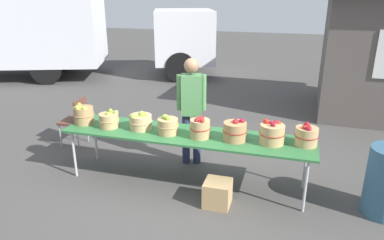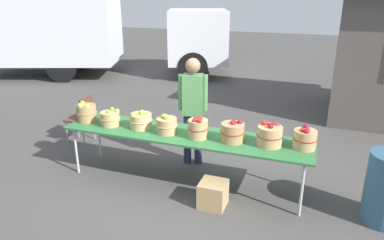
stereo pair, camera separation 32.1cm
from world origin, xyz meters
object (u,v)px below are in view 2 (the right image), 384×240
at_px(apple_basket_green_3, 167,125).
at_px(apple_basket_red_1, 233,132).
at_px(apple_basket_green_0, 86,112).
at_px(box_truck, 84,28).
at_px(market_table, 185,136).
at_px(produce_crate, 213,194).
at_px(apple_basket_green_1, 110,118).
at_px(apple_basket_red_3, 305,139).
at_px(apple_basket_red_2, 270,135).
at_px(vendor_adult, 193,104).
at_px(apple_basket_red_0, 198,128).
at_px(folding_chair, 82,116).
at_px(apple_basket_green_2, 141,120).

relative_size(apple_basket_green_3, apple_basket_red_1, 0.93).
relative_size(apple_basket_green_0, box_truck, 0.04).
xyz_separation_m(market_table, apple_basket_green_0, (-1.58, -0.02, 0.17)).
height_order(market_table, produce_crate, market_table).
xyz_separation_m(apple_basket_green_1, apple_basket_red_3, (2.74, 0.12, 0.02)).
height_order(apple_basket_green_1, box_truck, box_truck).
xyz_separation_m(apple_basket_red_1, produce_crate, (-0.12, -0.42, -0.72)).
relative_size(apple_basket_green_3, apple_basket_red_2, 0.90).
height_order(apple_basket_green_1, apple_basket_red_2, apple_basket_red_2).
height_order(market_table, apple_basket_red_1, apple_basket_red_1).
relative_size(apple_basket_red_2, apple_basket_red_3, 1.10).
bearing_deg(market_table, apple_basket_green_3, -166.44).
bearing_deg(market_table, vendor_adult, 99.23).
bearing_deg(vendor_adult, produce_crate, 106.60).
relative_size(apple_basket_green_3, apple_basket_red_0, 0.98).
bearing_deg(vendor_adult, apple_basket_red_1, 125.47).
bearing_deg(produce_crate, box_truck, 135.86).
bearing_deg(apple_basket_red_0, market_table, 163.20).
bearing_deg(folding_chair, apple_basket_green_2, 62.19).
xyz_separation_m(folding_chair, produce_crate, (2.82, -1.18, -0.34)).
height_order(apple_basket_green_3, produce_crate, apple_basket_green_3).
bearing_deg(apple_basket_green_3, apple_basket_red_2, 2.33).
distance_m(apple_basket_green_0, apple_basket_red_0, 1.80).
xyz_separation_m(vendor_adult, produce_crate, (0.66, -1.07, -0.83)).
relative_size(apple_basket_green_0, apple_basket_green_3, 1.02).
distance_m(apple_basket_green_2, produce_crate, 1.49).
relative_size(apple_basket_green_1, box_truck, 0.04).
distance_m(market_table, apple_basket_green_3, 0.29).
bearing_deg(apple_basket_green_1, folding_chair, 144.71).
relative_size(apple_basket_red_1, apple_basket_red_2, 0.97).
bearing_deg(box_truck, folding_chair, -75.45).
bearing_deg(produce_crate, market_table, 140.97).
distance_m(apple_basket_red_1, apple_basket_red_2, 0.48).
distance_m(apple_basket_red_1, vendor_adult, 1.02).
bearing_deg(apple_basket_red_3, apple_basket_red_0, -174.51).
bearing_deg(apple_basket_green_0, folding_chair, 131.83).
xyz_separation_m(apple_basket_green_0, apple_basket_green_3, (1.34, -0.03, -0.02)).
xyz_separation_m(apple_basket_red_1, folding_chair, (-2.94, 0.76, -0.37)).
distance_m(apple_basket_green_2, apple_basket_red_1, 1.36).
distance_m(apple_basket_red_1, produce_crate, 0.84).
height_order(market_table, apple_basket_green_1, apple_basket_green_1).
xyz_separation_m(market_table, apple_basket_green_3, (-0.24, -0.06, 0.15)).
bearing_deg(apple_basket_red_1, apple_basket_red_0, -175.86).
bearing_deg(apple_basket_green_2, market_table, -0.03).
height_order(apple_basket_green_0, apple_basket_red_0, apple_basket_green_0).
bearing_deg(apple_basket_green_1, apple_basket_red_1, 0.82).
bearing_deg(apple_basket_red_1, produce_crate, -106.18).
xyz_separation_m(apple_basket_green_3, box_truck, (-5.28, 5.51, 0.62)).
bearing_deg(folding_chair, vendor_adult, 83.85).
xyz_separation_m(market_table, box_truck, (-5.52, 5.45, 0.77)).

